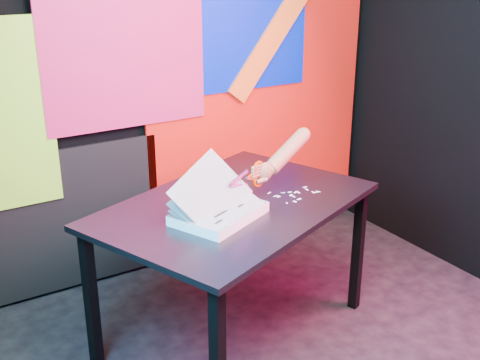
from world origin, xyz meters
TOP-DOWN VIEW (x-y plane):
  - room at (0.00, 0.00)m, footprint 3.01×3.01m
  - backdrop at (0.06, 1.46)m, footprint 2.88×0.05m
  - work_table at (-0.07, 0.59)m, footprint 1.57×1.31m
  - printout_stack at (-0.23, 0.47)m, footprint 0.50×0.43m
  - scissors at (0.03, 0.56)m, footprint 0.23×0.07m
  - hand_forearm at (0.23, 0.61)m, footprint 0.41×0.15m
  - paper_clippings at (0.24, 0.52)m, footprint 0.25×0.18m

SIDE VIEW (x-z plane):
  - work_table at x=-0.07m, z-range 0.30..1.05m
  - paper_clippings at x=0.24m, z-range 0.75..0.75m
  - printout_stack at x=-0.23m, z-range 0.63..0.93m
  - scissors at x=0.03m, z-range 0.81..0.95m
  - hand_forearm at x=0.23m, z-range 0.83..1.04m
  - backdrop at x=0.06m, z-range -0.08..2.00m
  - room at x=0.00m, z-range 0.00..2.71m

